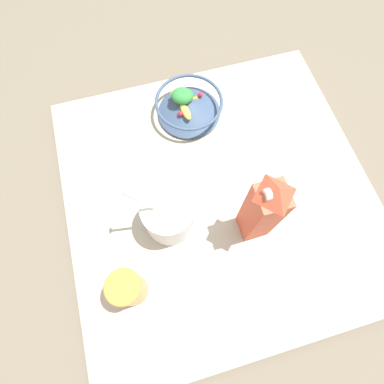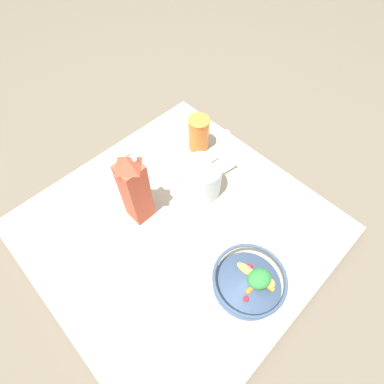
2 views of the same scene
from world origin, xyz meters
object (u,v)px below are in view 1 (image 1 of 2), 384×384
yogurt_tub (169,215)px  drinking_cup (128,289)px  fruit_bowl (188,106)px  milk_carton (263,211)px

yogurt_tub → drinking_cup: bearing=-42.1°
fruit_bowl → drinking_cup: drinking_cup is taller
fruit_bowl → yogurt_tub: 0.38m
fruit_bowl → drinking_cup: (0.50, -0.29, 0.03)m
milk_carton → yogurt_tub: milk_carton is taller
fruit_bowl → milk_carton: milk_carton is taller
milk_carton → yogurt_tub: size_ratio=1.16×
milk_carton → yogurt_tub: (-0.08, -0.22, -0.08)m
milk_carton → yogurt_tub: 0.25m
milk_carton → drinking_cup: 0.38m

